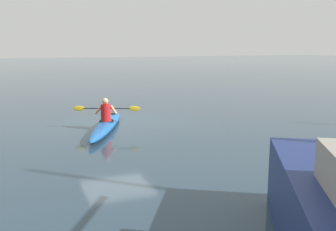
{
  "coord_description": "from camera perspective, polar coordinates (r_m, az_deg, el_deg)",
  "views": [
    {
      "loc": [
        3.26,
        13.43,
        2.83
      ],
      "look_at": [
        -0.27,
        4.54,
        1.06
      ],
      "focal_mm": 40.59,
      "sensor_mm": 36.0,
      "label": 1
    }
  ],
  "objects": [
    {
      "name": "ground_plane",
      "position": [
        14.11,
        -7.84,
        -1.2
      ],
      "size": [
        160.0,
        160.0,
        0.0
      ],
      "primitive_type": "plane",
      "color": "#283D4C"
    },
    {
      "name": "kayak",
      "position": [
        13.1,
        -9.26,
        -1.45
      ],
      "size": [
        2.39,
        4.6,
        0.31
      ],
      "color": "#1959A5",
      "rests_on": "ground"
    },
    {
      "name": "kayaker",
      "position": [
        12.98,
        -9.34,
        0.69
      ],
      "size": [
        2.14,
        0.94,
        0.79
      ],
      "color": "red",
      "rests_on": "kayak"
    }
  ]
}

